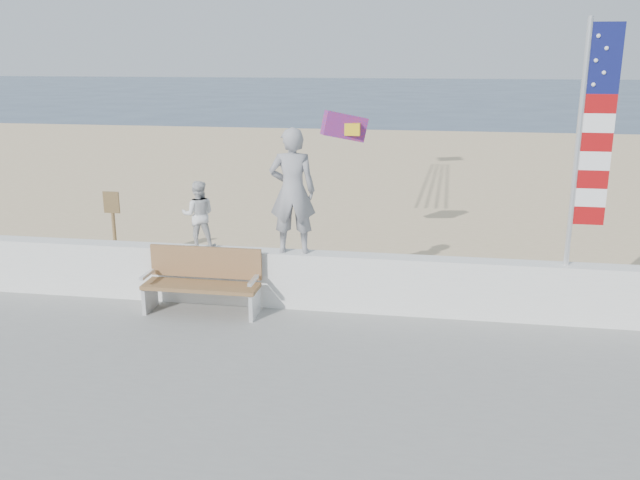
# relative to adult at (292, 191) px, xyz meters

# --- Properties ---
(ground) EXTENTS (220.00, 220.00, 0.00)m
(ground) POSITION_rel_adult_xyz_m (0.26, -2.00, -2.06)
(ground) COLOR #2B3F57
(ground) RESTS_ON ground
(sand) EXTENTS (90.00, 40.00, 0.08)m
(sand) POSITION_rel_adult_xyz_m (0.26, 7.00, -2.02)
(sand) COLOR beige
(sand) RESTS_ON ground
(seawall) EXTENTS (30.00, 0.35, 0.90)m
(seawall) POSITION_rel_adult_xyz_m (0.26, 0.00, -1.43)
(seawall) COLOR white
(seawall) RESTS_ON boardwalk
(adult) EXTENTS (0.76, 0.55, 1.95)m
(adult) POSITION_rel_adult_xyz_m (0.00, 0.00, 0.00)
(adult) COLOR gray
(adult) RESTS_ON seawall
(child) EXTENTS (0.61, 0.53, 1.09)m
(child) POSITION_rel_adult_xyz_m (-1.53, 0.00, -0.43)
(child) COLOR silver
(child) RESTS_ON seawall
(bench) EXTENTS (1.80, 0.57, 1.00)m
(bench) POSITION_rel_adult_xyz_m (-1.35, -0.45, -1.37)
(bench) COLOR olive
(bench) RESTS_ON boardwalk
(flag) EXTENTS (0.50, 0.08, 3.50)m
(flag) POSITION_rel_adult_xyz_m (4.24, -0.00, 0.94)
(flag) COLOR white
(flag) RESTS_ON seawall
(parafoil_kite) EXTENTS (0.95, 0.63, 0.65)m
(parafoil_kite) POSITION_rel_adult_xyz_m (0.37, 3.42, 0.63)
(parafoil_kite) COLOR red
(parafoil_kite) RESTS_ON ground
(sign) EXTENTS (0.32, 0.07, 1.46)m
(sign) POSITION_rel_adult_xyz_m (-3.96, 1.91, -1.11)
(sign) COLOR olive
(sign) RESTS_ON sand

